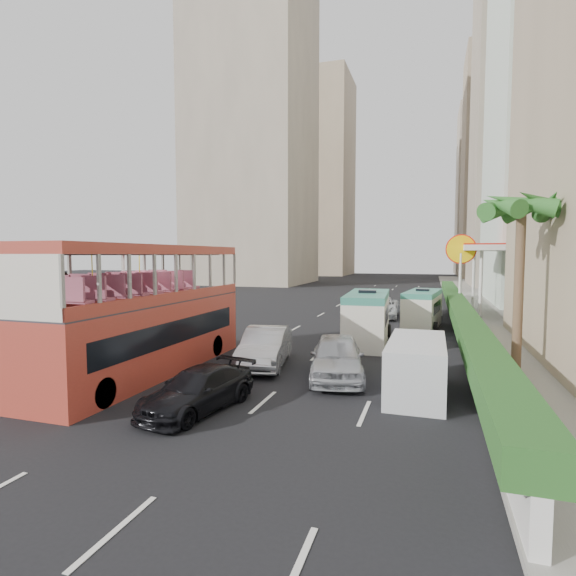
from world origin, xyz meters
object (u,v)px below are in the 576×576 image
at_px(car_silver_lane_a, 265,366).
at_px(car_black, 198,410).
at_px(minibus_far, 422,309).
at_px(palm_tree, 519,289).
at_px(car_silver_lane_b, 337,378).
at_px(panel_van_far, 420,304).
at_px(double_decker_bus, 148,309).
at_px(shell_station, 505,280).
at_px(van_asset, 380,317).
at_px(panel_van_near, 417,367).
at_px(minibus_near, 367,318).

height_order(car_silver_lane_a, car_black, car_silver_lane_a).
xyz_separation_m(car_silver_lane_a, minibus_far, (6.11, 12.30, 1.19)).
height_order(car_black, palm_tree, palm_tree).
relative_size(car_silver_lane_b, car_black, 1.13).
bearing_deg(palm_tree, panel_van_far, 103.53).
xyz_separation_m(minibus_far, palm_tree, (3.71, -10.78, 2.19)).
relative_size(double_decker_bus, car_black, 2.57).
distance_m(double_decker_bus, car_silver_lane_a, 5.33).
bearing_deg(shell_station, van_asset, -155.52).
bearing_deg(car_silver_lane_b, panel_van_far, 70.86).
xyz_separation_m(car_silver_lane_b, panel_van_far, (2.56, 19.07, 0.92)).
relative_size(minibus_far, palm_tree, 0.84).
xyz_separation_m(car_black, palm_tree, (9.82, 7.27, 3.38)).
height_order(car_silver_lane_a, van_asset, car_silver_lane_a).
bearing_deg(van_asset, panel_van_near, -82.16).
bearing_deg(minibus_far, car_silver_lane_a, -109.29).
relative_size(car_silver_lane_a, panel_van_near, 1.07).
xyz_separation_m(panel_van_far, shell_station, (6.18, 2.46, 1.83)).
relative_size(car_silver_lane_a, car_black, 1.13).
bearing_deg(car_black, panel_van_near, 41.65).
bearing_deg(panel_van_far, minibus_far, -81.61).
distance_m(palm_tree, shell_station, 19.14).
height_order(minibus_far, shell_station, shell_station).
height_order(car_silver_lane_a, car_silver_lane_b, car_silver_lane_b).
bearing_deg(double_decker_bus, car_black, -39.42).
xyz_separation_m(double_decker_bus, palm_tree, (13.80, 4.00, 0.85)).
xyz_separation_m(car_silver_lane_a, palm_tree, (9.82, 1.52, 3.38)).
bearing_deg(palm_tree, panel_van_near, -135.44).
xyz_separation_m(car_black, van_asset, (3.03, 22.18, 0.00)).
bearing_deg(van_asset, double_decker_bus, -112.29).
height_order(car_black, panel_van_near, panel_van_near).
height_order(double_decker_bus, shell_station, shell_station).
xyz_separation_m(van_asset, minibus_far, (3.09, -4.12, 1.19)).
height_order(minibus_far, panel_van_near, minibus_far).
relative_size(van_asset, panel_van_far, 1.19).
bearing_deg(panel_van_near, minibus_far, 90.62).
height_order(car_black, minibus_near, minibus_near).
xyz_separation_m(minibus_near, panel_van_near, (2.78, -8.23, -0.43)).
bearing_deg(car_black, minibus_near, 84.71).
xyz_separation_m(car_silver_lane_b, car_black, (-3.28, -4.75, 0.00)).
bearing_deg(panel_van_near, car_silver_lane_b, 160.94).
height_order(car_silver_lane_b, van_asset, car_silver_lane_b).
distance_m(double_decker_bus, car_black, 5.74).
height_order(car_silver_lane_a, minibus_near, minibus_near).
relative_size(van_asset, minibus_far, 1.01).
bearing_deg(minibus_far, panel_van_near, -82.48).
bearing_deg(panel_van_near, minibus_near, 108.91).
relative_size(double_decker_bus, palm_tree, 1.72).
xyz_separation_m(car_silver_lane_b, palm_tree, (6.54, 2.53, 3.38)).
xyz_separation_m(double_decker_bus, car_black, (3.98, -3.27, -2.53)).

